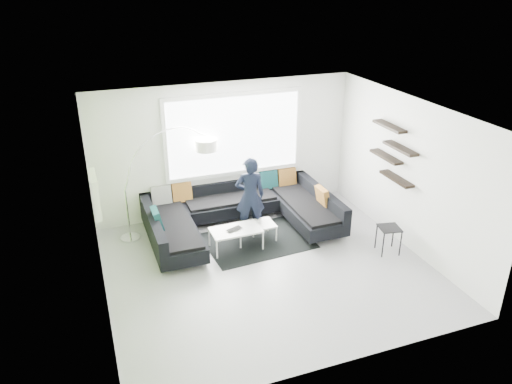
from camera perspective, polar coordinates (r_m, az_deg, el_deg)
ground at (r=8.90m, az=1.38°, el=-8.68°), size 5.50×5.50×0.00m
room_shell at (r=8.25m, az=1.23°, el=2.72°), size 5.54×5.04×2.82m
sectional_sofa at (r=9.91m, az=-1.69°, el=-2.70°), size 3.67×2.28×0.79m
rug at (r=9.71m, az=0.14°, el=-5.58°), size 2.07×1.57×0.01m
coffee_table at (r=9.52m, az=-1.21°, el=-4.91°), size 1.22×0.73×0.40m
arc_lamp at (r=9.64m, az=-14.75°, el=0.23°), size 2.02×0.91×2.09m
side_table at (r=9.56m, az=14.87°, el=-5.29°), size 0.44×0.44×0.51m
person at (r=9.69m, az=-0.69°, el=-0.45°), size 0.72×0.59×1.58m
laptop at (r=9.25m, az=-2.34°, el=-4.38°), size 0.44×0.40×0.02m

